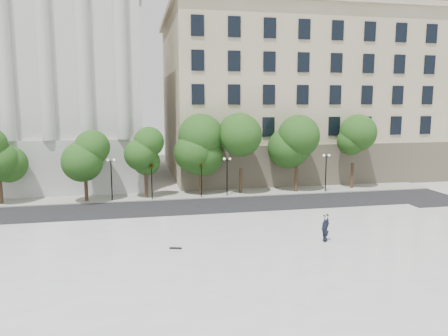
# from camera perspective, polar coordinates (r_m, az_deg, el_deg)

# --- Properties ---
(ground) EXTENTS (160.00, 160.00, 0.00)m
(ground) POSITION_cam_1_polar(r_m,az_deg,el_deg) (23.79, -3.94, -15.83)
(ground) COLOR #B7B4AD
(ground) RESTS_ON ground
(plaza) EXTENTS (44.00, 22.00, 0.45)m
(plaza) POSITION_cam_1_polar(r_m,az_deg,el_deg) (26.45, -4.82, -12.73)
(plaza) COLOR silver
(plaza) RESTS_ON ground
(street) EXTENTS (60.00, 8.00, 0.02)m
(street) POSITION_cam_1_polar(r_m,az_deg,el_deg) (40.79, -7.30, -5.44)
(street) COLOR black
(street) RESTS_ON ground
(far_sidewalk) EXTENTS (60.00, 4.00, 0.12)m
(far_sidewalk) POSITION_cam_1_polar(r_m,az_deg,el_deg) (46.62, -7.85, -3.62)
(far_sidewalk) COLOR #A9A79C
(far_sidewalk) RESTS_ON ground
(building_west) EXTENTS (31.50, 27.65, 25.60)m
(building_west) POSITION_cam_1_polar(r_m,az_deg,el_deg) (61.82, -25.25, 10.58)
(building_west) COLOR #B7B7B2
(building_west) RESTS_ON ground
(building_east) EXTENTS (36.00, 26.15, 23.00)m
(building_east) POSITION_cam_1_polar(r_m,az_deg,el_deg) (64.58, 9.29, 9.60)
(building_east) COLOR beige
(building_east) RESTS_ON ground
(traffic_light_west) EXTENTS (1.00, 1.75, 4.20)m
(traffic_light_west) POSITION_cam_1_polar(r_m,az_deg,el_deg) (44.25, -9.47, 0.48)
(traffic_light_west) COLOR black
(traffic_light_west) RESTS_ON ground
(traffic_light_east) EXTENTS (0.50, 1.72, 4.18)m
(traffic_light_east) POSITION_cam_1_polar(r_m,az_deg,el_deg) (44.71, -2.98, 0.64)
(traffic_light_east) COLOR black
(traffic_light_east) RESTS_ON ground
(person_lying) EXTENTS (1.40, 2.00, 0.51)m
(person_lying) POSITION_cam_1_polar(r_m,az_deg,el_deg) (30.80, 13.06, -8.88)
(person_lying) COLOR black
(person_lying) RESTS_ON plaza
(skateboard) EXTENTS (0.81, 0.41, 0.08)m
(skateboard) POSITION_cam_1_polar(r_m,az_deg,el_deg) (28.84, -6.35, -10.37)
(skateboard) COLOR black
(skateboard) RESTS_ON plaza
(street_trees) EXTENTS (40.97, 4.95, 7.51)m
(street_trees) POSITION_cam_1_polar(r_m,az_deg,el_deg) (45.84, -2.39, 2.52)
(street_trees) COLOR #382619
(street_trees) RESTS_ON ground
(lamp_posts) EXTENTS (36.12, 0.28, 4.34)m
(lamp_posts) POSITION_cam_1_polar(r_m,az_deg,el_deg) (44.73, -7.52, -0.36)
(lamp_posts) COLOR black
(lamp_posts) RESTS_ON ground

